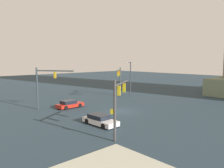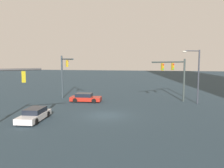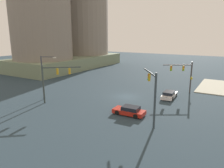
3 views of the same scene
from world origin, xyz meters
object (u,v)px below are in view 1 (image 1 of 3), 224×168
(traffic_signal_cross_street, at_px, (119,77))
(streetlamp_curved_arm, at_px, (130,76))
(sedan_car_waiting_far, at_px, (70,104))
(sedan_car_approaching, at_px, (100,120))
(traffic_signal_near_corner, at_px, (118,99))
(traffic_signal_opposite_side, at_px, (44,82))

(traffic_signal_cross_street, bearing_deg, streetlamp_curved_arm, 129.12)
(traffic_signal_cross_street, xyz_separation_m, sedan_car_waiting_far, (1.39, -12.53, -3.59))
(sedan_car_waiting_far, bearing_deg, sedan_car_approaching, -104.71)
(streetlamp_curved_arm, bearing_deg, sedan_car_waiting_far, -22.34)
(streetlamp_curved_arm, relative_size, sedan_car_waiting_far, 1.67)
(traffic_signal_near_corner, relative_size, traffic_signal_opposite_side, 0.90)
(traffic_signal_near_corner, distance_m, traffic_signal_opposite_side, 16.14)
(traffic_signal_near_corner, distance_m, traffic_signal_cross_street, 23.00)
(sedan_car_approaching, bearing_deg, traffic_signal_opposite_side, -176.69)
(traffic_signal_near_corner, xyz_separation_m, sedan_car_approaching, (-4.43, 1.35, -3.28))
(traffic_signal_cross_street, xyz_separation_m, streetlamp_curved_arm, (0.53, 2.52, 0.10))
(traffic_signal_near_corner, relative_size, sedan_car_approaching, 1.23)
(sedan_car_approaching, bearing_deg, traffic_signal_cross_street, 126.24)
(sedan_car_approaching, bearing_deg, sedan_car_waiting_far, 164.95)
(traffic_signal_opposite_side, distance_m, sedan_car_waiting_far, 5.29)
(traffic_signal_opposite_side, bearing_deg, traffic_signal_cross_street, 56.01)
(traffic_signal_cross_street, distance_m, sedan_car_approaching, 19.37)
(traffic_signal_near_corner, relative_size, traffic_signal_cross_street, 0.96)
(traffic_signal_opposite_side, distance_m, traffic_signal_cross_street, 16.04)
(traffic_signal_near_corner, height_order, traffic_signal_opposite_side, traffic_signal_opposite_side)
(traffic_signal_opposite_side, xyz_separation_m, streetlamp_curved_arm, (0.40, 18.56, -0.06))
(traffic_signal_cross_street, distance_m, streetlamp_curved_arm, 2.58)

